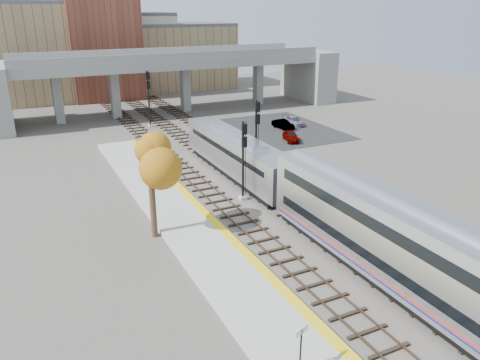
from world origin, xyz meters
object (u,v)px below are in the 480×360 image
signal_mast_far (149,99)px  signal_mast_mid (256,138)px  signal_mast_near (243,162)px  car_c (294,121)px  car_a (291,136)px  car_b (283,124)px  tree (150,162)px  coach (414,254)px  locomotive (237,154)px

signal_mast_far → signal_mast_mid: bearing=-80.1°
signal_mast_near → car_c: (18.37, 21.03, -2.76)m
signal_mast_far → car_a: 20.27m
signal_mast_mid → car_b: size_ratio=1.98×
car_c → signal_mast_far: bearing=157.3°
signal_mast_near → tree: 9.71m
tree → car_a: (22.38, 17.42, -5.04)m
signal_mast_mid → car_a: 13.20m
coach → car_c: size_ratio=6.22×
car_c → tree: bearing=-137.9°
signal_mast_near → car_b: bearing=51.3°
signal_mast_mid → tree: 15.72m
signal_mast_near → car_b: 25.54m
car_c → coach: bearing=-112.9°
coach → tree: (-10.92, 13.77, 2.91)m
coach → signal_mast_far: (-2.10, 45.91, 1.12)m
signal_mast_far → car_b: 18.53m
tree → car_a: 28.80m
car_c → locomotive: bearing=-136.1°
signal_mast_mid → car_b: signal_mast_mid is taller
locomotive → tree: (-10.92, -8.84, 3.43)m
tree → car_c: 36.85m
locomotive → coach: size_ratio=0.76×
coach → car_a: size_ratio=6.76×
signal_mast_far → signal_mast_near: bearing=-90.0°
signal_mast_far → car_c: size_ratio=1.91×
car_c → car_a: bearing=-124.5°
signal_mast_near → car_b: size_ratio=1.85×
locomotive → coach: coach is taller
signal_mast_far → car_c: (18.37, -7.79, -3.29)m
car_b → tree: bearing=-142.7°
signal_mast_far → car_b: bearing=-29.5°
signal_mast_mid → car_c: 21.37m
signal_mast_near → car_c: bearing=48.9°
coach → signal_mast_mid: signal_mast_mid is taller
signal_mast_far → tree: bearing=-105.3°
coach → signal_mast_mid: bearing=84.9°
signal_mast_mid → car_c: signal_mast_mid is taller
car_b → signal_mast_far: bearing=144.6°
signal_mast_near → car_a: (13.56, 14.10, -2.72)m
locomotive → coach: bearing=-90.0°
tree → car_b: (24.69, 23.15, -5.06)m
signal_mast_mid → car_b: (11.77, 14.41, -3.07)m
car_a → car_b: car_a is taller
car_a → car_c: size_ratio=0.92×
signal_mast_near → signal_mast_mid: bearing=52.9°
signal_mast_mid → signal_mast_far: size_ratio=0.96×
signal_mast_far → tree: (-8.82, -32.14, 1.80)m
coach → signal_mast_far: signal_mast_far is taller
locomotive → signal_mast_near: size_ratio=2.77×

